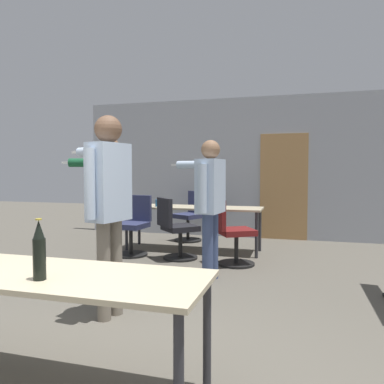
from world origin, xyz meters
name	(u,v)px	position (x,y,z in m)	size (l,w,h in m)	color
back_wall	(229,168)	(0.03, 5.99, 1.38)	(6.05, 0.12, 2.78)	#A3A8B2
conference_table_near	(26,281)	(-0.18, 0.34, 0.67)	(2.20, 0.67, 0.74)	#C6B793
conference_table_far	(193,211)	(-0.31, 4.46, 0.67)	(2.29, 0.64, 0.74)	#C6B793
person_left_plaid	(109,196)	(-0.77, 2.45, 1.04)	(0.89, 0.64, 1.73)	#3D4C75
person_far_watching	(108,194)	(-0.27, 1.51, 1.12)	(0.77, 0.69, 1.82)	slate
person_center_tall	(209,196)	(0.34, 2.89, 1.02)	(0.76, 0.71, 1.70)	#3D4C75
office_chair_far_left	(191,217)	(-0.60, 5.34, 0.44)	(0.64, 0.67, 0.94)	black
office_chair_side_rolled	(231,234)	(0.48, 3.67, 0.44)	(0.67, 0.65, 0.93)	black
office_chair_far_right	(176,230)	(-0.39, 3.80, 0.43)	(0.69, 0.68, 0.93)	black
office_chair_near_pushed	(133,227)	(-1.14, 3.92, 0.44)	(0.52, 0.57, 0.94)	black
beer_bottle	(39,251)	(0.03, 0.20, 0.89)	(0.07, 0.07, 0.33)	black
drink_cup	(158,203)	(-0.88, 4.32, 0.80)	(0.08, 0.08, 0.12)	#2866A3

